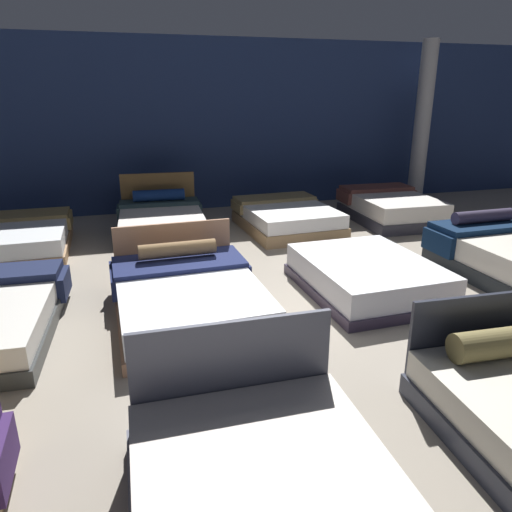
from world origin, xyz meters
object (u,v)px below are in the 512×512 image
Objects in this scene: support_pillar at (422,125)px; bed_10 at (286,217)px; bed_5 at (188,295)px; bed_6 at (367,276)px; bed_9 at (162,224)px; bed_11 at (390,208)px; bed_8 at (20,238)px; bed_7 at (509,255)px; bed_1 at (271,507)px.

bed_10 is at bearing -159.38° from support_pillar.
bed_5 is 0.62× the size of support_pillar.
bed_9 is at bearing 124.62° from bed_6.
bed_5 is at bearing -143.42° from bed_11.
bed_8 is at bearing -174.73° from bed_9.
bed_11 is (-0.00, 3.09, -0.02)m from bed_7.
bed_6 is at bearing -1.72° from bed_5.
support_pillar is at bearing 17.82° from bed_10.
bed_11 is (2.20, 0.04, 0.03)m from bed_10.
bed_1 is 5.41m from bed_7.
bed_1 is at bearing -128.06° from bed_6.
bed_8 is at bearing 124.72° from bed_5.
bed_9 is 6.25m from support_pillar.
bed_9 is (0.01, 3.13, 0.03)m from bed_5.
bed_11 is at bearing 54.74° from bed_1.
bed_5 is at bearing -129.79° from bed_10.
support_pillar is at bearing 44.79° from bed_11.
bed_7 is at bearing -32.08° from bed_9.
bed_9 is at bearing 90.93° from bed_1.
support_pillar is (1.45, 4.42, 1.47)m from bed_7.
bed_1 is at bearing -123.99° from bed_11.
bed_1 is 1.05× the size of bed_7.
bed_6 is 3.79m from bed_11.
bed_5 reaches higher than bed_6.
bed_1 is 6.50m from bed_10.
bed_7 is 7.40m from bed_8.
bed_9 is at bearing 88.04° from bed_5.
bed_7 is (2.21, -0.00, 0.07)m from bed_6.
bed_5 is at bearing -87.32° from bed_9.
bed_1 is 7.59m from bed_11.
bed_5 is 3.13m from bed_9.
bed_1 reaches higher than bed_8.
bed_1 is at bearing -113.26° from bed_10.
bed_7 is 3.76m from bed_10.
bed_7 is 0.94× the size of bed_10.
bed_1 is at bearing -128.45° from support_pillar.
bed_8 is 1.00× the size of bed_10.
bed_10 reaches higher than bed_6.
bed_5 is 5.45m from bed_11.
bed_9 is 1.03× the size of bed_10.
bed_11 reaches higher than bed_10.
bed_11 is (6.74, 0.04, 0.05)m from bed_8.
bed_7 is 0.93× the size of bed_8.
bed_10 is (-0.00, 3.04, 0.02)m from bed_6.
bed_5 is 4.50m from bed_7.
bed_10 is (4.53, -0.00, 0.01)m from bed_8.
bed_11 is (4.49, 3.08, 0.03)m from bed_5.
bed_1 is 3.80m from bed_6.
bed_6 is at bearing 178.96° from bed_7.
bed_8 reaches higher than bed_6.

